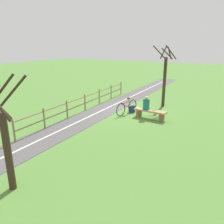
{
  "coord_description": "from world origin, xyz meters",
  "views": [
    {
      "loc": [
        -5.97,
        11.55,
        3.89
      ],
      "look_at": [
        -1.07,
        3.45,
        0.99
      ],
      "focal_mm": 35.46,
      "sensor_mm": 36.0,
      "label": 1
    }
  ],
  "objects": [
    {
      "name": "bench",
      "position": [
        -1.81,
        0.65,
        0.34
      ],
      "size": [
        1.8,
        0.54,
        0.49
      ],
      "rotation": [
        0.0,
        0.0,
        -0.04
      ],
      "color": "#A88456",
      "rests_on": "ground_plane"
    },
    {
      "name": "fence_roadside",
      "position": [
        2.19,
        1.26,
        0.61
      ],
      "size": [
        0.79,
        10.42,
        1.03
      ],
      "rotation": [
        0.0,
        0.0,
        1.64
      ],
      "color": "#847051",
      "rests_on": "ground_plane"
    },
    {
      "name": "tree_by_path",
      "position": [
        -1.58,
        -2.11,
        1.88
      ],
      "size": [
        1.41,
        1.16,
        3.86
      ],
      "color": "#38281E",
      "rests_on": "ground_plane"
    },
    {
      "name": "path_centre_line",
      "position": [
        1.16,
        4.0,
        0.02
      ],
      "size": [
        1.12,
        31.99,
        0.0
      ],
      "primitive_type": "cube",
      "rotation": [
        0.0,
        0.0,
        0.03
      ],
      "color": "silver",
      "rests_on": "paved_path"
    },
    {
      "name": "tree_near_bench",
      "position": [
        -0.8,
        8.42,
        1.51
      ],
      "size": [
        1.27,
        1.28,
        3.51
      ],
      "color": "#38281E",
      "rests_on": "ground_plane"
    },
    {
      "name": "bicycle",
      "position": [
        -0.34,
        0.58,
        0.4
      ],
      "size": [
        0.39,
        1.83,
        0.94
      ],
      "rotation": [
        0.0,
        0.0,
        1.38
      ],
      "color": "black",
      "rests_on": "ground_plane"
    },
    {
      "name": "ground_plane",
      "position": [
        0.0,
        0.0,
        0.0
      ],
      "size": [
        80.0,
        80.0,
        0.0
      ],
      "primitive_type": "plane",
      "color": "#548438"
    },
    {
      "name": "person_seated",
      "position": [
        -1.55,
        0.64,
        0.81
      ],
      "size": [
        0.37,
        0.37,
        0.75
      ],
      "rotation": [
        0.0,
        0.0,
        -0.04
      ],
      "color": "#1E6B66",
      "rests_on": "bench"
    },
    {
      "name": "backpack",
      "position": [
        -0.43,
        0.11,
        0.2
      ],
      "size": [
        0.38,
        0.39,
        0.41
      ],
      "rotation": [
        0.0,
        0.0,
        3.96
      ],
      "color": "navy",
      "rests_on": "ground_plane"
    },
    {
      "name": "paved_path",
      "position": [
        1.16,
        4.0,
        0.01
      ],
      "size": [
        2.97,
        36.04,
        0.02
      ],
      "primitive_type": "cube",
      "rotation": [
        0.0,
        0.0,
        0.03
      ],
      "color": "#565454",
      "rests_on": "ground_plane"
    }
  ]
}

